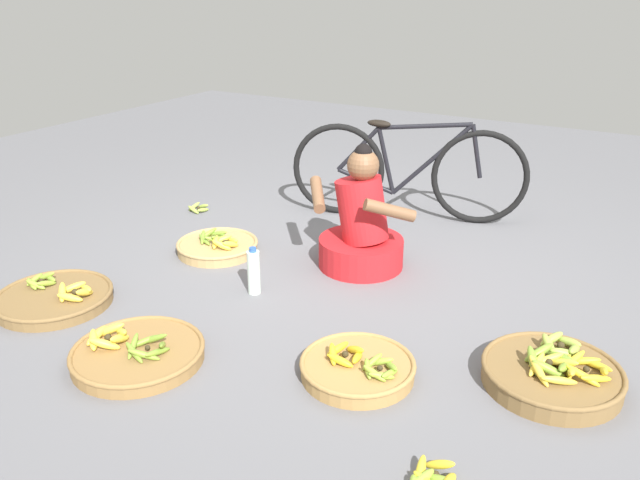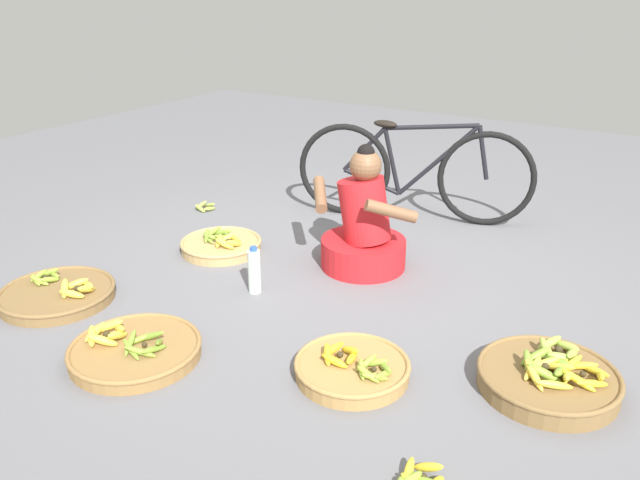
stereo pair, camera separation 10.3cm
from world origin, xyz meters
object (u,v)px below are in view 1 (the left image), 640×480
(vendor_woman_front, at_px, (361,229))
(bicycle_leaning, at_px, (407,171))
(banana_basket_front_right, at_px, (137,353))
(banana_basket_near_bicycle, at_px, (218,246))
(loose_bananas_mid_left, at_px, (199,208))
(banana_basket_back_right, at_px, (358,367))
(banana_basket_front_left, at_px, (55,297))
(water_bottle, at_px, (254,272))
(banana_basket_back_center, at_px, (553,373))

(vendor_woman_front, relative_size, bicycle_leaning, 0.47)
(banana_basket_front_right, bearing_deg, banana_basket_near_bicycle, 111.86)
(vendor_woman_front, bearing_deg, loose_bananas_mid_left, 169.85)
(bicycle_leaning, xyz_separation_m, banana_basket_back_right, (0.63, -2.00, -0.31))
(banana_basket_front_right, xyz_separation_m, banana_basket_near_bicycle, (-0.48, 1.20, 0.00))
(banana_basket_front_left, xyz_separation_m, water_bottle, (0.86, 0.66, 0.09))
(banana_basket_back_right, relative_size, water_bottle, 1.88)
(banana_basket_near_bicycle, relative_size, loose_bananas_mid_left, 3.55)
(bicycle_leaning, relative_size, loose_bananas_mid_left, 10.97)
(bicycle_leaning, height_order, banana_basket_front_left, bicycle_leaning)
(banana_basket_back_right, bearing_deg, banana_basket_near_bicycle, 151.04)
(banana_basket_front_right, height_order, water_bottle, water_bottle)
(banana_basket_front_right, bearing_deg, water_bottle, 85.61)
(vendor_woman_front, xyz_separation_m, banana_basket_front_right, (-0.42, -1.47, -0.20))
(banana_basket_front_left, bearing_deg, banana_basket_back_center, 13.39)
(bicycle_leaning, relative_size, banana_basket_back_center, 2.67)
(bicycle_leaning, relative_size, banana_basket_back_right, 3.11)
(vendor_woman_front, xyz_separation_m, banana_basket_near_bicycle, (-0.90, -0.28, -0.20))
(banana_basket_front_left, bearing_deg, banana_basket_back_right, 7.36)
(banana_basket_front_left, height_order, water_bottle, water_bottle)
(vendor_woman_front, height_order, banana_basket_back_center, vendor_woman_front)
(bicycle_leaning, bearing_deg, banana_basket_near_bicycle, -123.37)
(vendor_woman_front, height_order, banana_basket_front_left, vendor_woman_front)
(banana_basket_near_bicycle, bearing_deg, water_bottle, -32.87)
(bicycle_leaning, distance_m, banana_basket_front_right, 2.45)
(bicycle_leaning, relative_size, banana_basket_front_left, 2.61)
(banana_basket_front_right, distance_m, water_bottle, 0.85)
(loose_bananas_mid_left, relative_size, water_bottle, 0.53)
(banana_basket_back_center, bearing_deg, banana_basket_back_right, -154.08)
(banana_basket_near_bicycle, height_order, water_bottle, water_bottle)
(banana_basket_back_center, height_order, banana_basket_front_right, banana_basket_back_center)
(banana_basket_back_center, xyz_separation_m, banana_basket_front_right, (-1.71, -0.78, -0.01))
(bicycle_leaning, relative_size, banana_basket_near_bicycle, 3.09)
(banana_basket_back_center, height_order, banana_basket_back_right, banana_basket_back_center)
(banana_basket_back_center, distance_m, banana_basket_back_right, 0.85)
(bicycle_leaning, height_order, banana_basket_near_bicycle, bicycle_leaning)
(banana_basket_back_center, relative_size, banana_basket_back_right, 1.16)
(banana_basket_front_right, xyz_separation_m, loose_bananas_mid_left, (-1.10, 1.75, -0.02))
(banana_basket_near_bicycle, bearing_deg, vendor_woman_front, 17.14)
(water_bottle, bearing_deg, banana_basket_back_right, -26.39)
(loose_bananas_mid_left, bearing_deg, banana_basket_back_center, -18.92)
(bicycle_leaning, bearing_deg, banana_basket_back_right, -72.51)
(bicycle_leaning, distance_m, water_bottle, 1.60)
(bicycle_leaning, bearing_deg, loose_bananas_mid_left, -155.09)
(vendor_woman_front, distance_m, loose_bananas_mid_left, 1.56)
(vendor_woman_front, relative_size, loose_bananas_mid_left, 5.20)
(bicycle_leaning, distance_m, banana_basket_back_right, 2.12)
(banana_basket_near_bicycle, bearing_deg, loose_bananas_mid_left, 138.65)
(banana_basket_near_bicycle, bearing_deg, banana_basket_back_center, -10.75)
(banana_basket_front_right, height_order, loose_bananas_mid_left, banana_basket_front_right)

